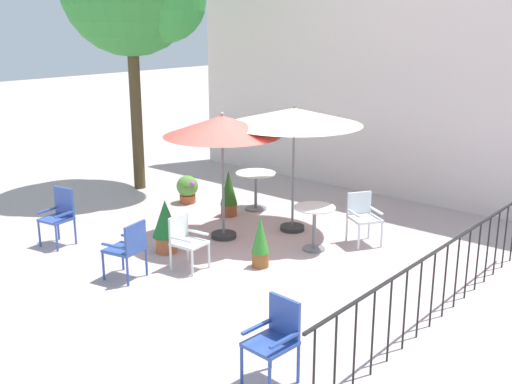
{
  "coord_description": "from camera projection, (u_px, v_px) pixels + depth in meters",
  "views": [
    {
      "loc": [
        6.33,
        -6.89,
        3.71
      ],
      "look_at": [
        0.0,
        0.48,
        0.98
      ],
      "focal_mm": 43.45,
      "sensor_mm": 36.0,
      "label": 1
    }
  ],
  "objects": [
    {
      "name": "patio_umbrella_0",
      "position": [
        222.0,
        127.0,
        10.34
      ],
      "size": [
        1.99,
        1.99,
        2.21
      ],
      "color": "#2D2D2D",
      "rests_on": "ground"
    },
    {
      "name": "cafe_table_0",
      "position": [
        314.0,
        220.0,
        10.16
      ],
      "size": [
        0.68,
        0.68,
        0.74
      ],
      "color": "silver",
      "rests_on": "ground"
    },
    {
      "name": "cafe_table_1",
      "position": [
        256.0,
        184.0,
        12.34
      ],
      "size": [
        0.8,
        0.8,
        0.76
      ],
      "color": "silver",
      "rests_on": "ground"
    },
    {
      "name": "patio_chair_3",
      "position": [
        60.0,
        213.0,
        10.41
      ],
      "size": [
        0.52,
        0.51,
        0.97
      ],
      "color": "#3650A2",
      "rests_on": "ground"
    },
    {
      "name": "patio_chair_4",
      "position": [
        276.0,
        335.0,
        6.43
      ],
      "size": [
        0.47,
        0.5,
        0.92
      ],
      "color": "#2C4A9C",
      "rests_on": "ground"
    },
    {
      "name": "potted_plant_2",
      "position": [
        166.0,
        224.0,
        10.06
      ],
      "size": [
        0.43,
        0.43,
        0.89
      ],
      "color": "#B65F37",
      "rests_on": "ground"
    },
    {
      "name": "terrace_railing",
      "position": [
        440.0,
        272.0,
        7.68
      ],
      "size": [
        0.03,
        5.72,
        1.01
      ],
      "color": "black",
      "rests_on": "ground"
    },
    {
      "name": "potted_plant_3",
      "position": [
        229.0,
        192.0,
        11.95
      ],
      "size": [
        0.34,
        0.34,
        0.92
      ],
      "color": "brown",
      "rests_on": "ground"
    },
    {
      "name": "potted_plant_1",
      "position": [
        187.0,
        188.0,
        12.84
      ],
      "size": [
        0.46,
        0.46,
        0.58
      ],
      "color": "#B25430",
      "rests_on": "ground"
    },
    {
      "name": "patio_chair_2",
      "position": [
        128.0,
        246.0,
        9.01
      ],
      "size": [
        0.58,
        0.56,
        0.88
      ],
      "color": "#2E4C9B",
      "rests_on": "ground"
    },
    {
      "name": "patio_chair_0",
      "position": [
        363.0,
        214.0,
        10.48
      ],
      "size": [
        0.66,
        0.65,
        0.86
      ],
      "color": "silver",
      "rests_on": "ground"
    },
    {
      "name": "patio_umbrella_1",
      "position": [
        294.0,
        117.0,
        10.7
      ],
      "size": [
        2.39,
        2.39,
        2.28
      ],
      "color": "#2D2D2D",
      "rests_on": "ground"
    },
    {
      "name": "patio_chair_1",
      "position": [
        185.0,
        238.0,
        9.42
      ],
      "size": [
        0.51,
        0.49,
        0.83
      ],
      "color": "white",
      "rests_on": "ground"
    },
    {
      "name": "villa_facade",
      "position": [
        393.0,
        85.0,
        12.92
      ],
      "size": [
        10.55,
        0.3,
        4.71
      ],
      "primitive_type": "cube",
      "color": "silver",
      "rests_on": "ground"
    },
    {
      "name": "potted_plant_0",
      "position": [
        260.0,
        242.0,
        9.48
      ],
      "size": [
        0.28,
        0.28,
        0.8
      ],
      "color": "brown",
      "rests_on": "ground"
    },
    {
      "name": "ground_plane",
      "position": [
        237.0,
        256.0,
        10.01
      ],
      "size": [
        60.0,
        60.0,
        0.0
      ],
      "primitive_type": "plane",
      "color": "#BBA5A4"
    }
  ]
}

